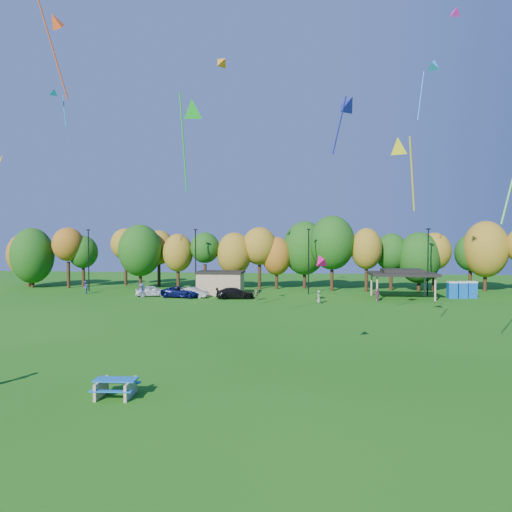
# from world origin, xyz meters

# --- Properties ---
(ground) EXTENTS (160.00, 160.00, 0.00)m
(ground) POSITION_xyz_m (0.00, 0.00, 0.00)
(ground) COLOR #19600F
(ground) RESTS_ON ground
(tree_line) EXTENTS (93.57, 10.55, 11.15)m
(tree_line) POSITION_xyz_m (-1.03, 45.51, 5.91)
(tree_line) COLOR black
(tree_line) RESTS_ON ground
(lamp_posts) EXTENTS (64.50, 0.25, 9.09)m
(lamp_posts) POSITION_xyz_m (2.00, 40.00, 4.90)
(lamp_posts) COLOR black
(lamp_posts) RESTS_ON ground
(utility_building) EXTENTS (6.30, 4.30, 3.25)m
(utility_building) POSITION_xyz_m (-10.00, 38.00, 1.64)
(utility_building) COLOR tan
(utility_building) RESTS_ON ground
(pavilion) EXTENTS (8.20, 6.20, 3.77)m
(pavilion) POSITION_xyz_m (14.00, 37.00, 3.23)
(pavilion) COLOR tan
(pavilion) RESTS_ON ground
(porta_potties) EXTENTS (3.75, 1.71, 2.18)m
(porta_potties) POSITION_xyz_m (21.71, 37.72, 1.10)
(porta_potties) COLOR #0E53B6
(porta_potties) RESTS_ON ground
(picnic_table) EXTENTS (2.08, 1.76, 0.87)m
(picnic_table) POSITION_xyz_m (-7.37, -2.77, 0.50)
(picnic_table) COLOR tan
(picnic_table) RESTS_ON ground
(car_a) EXTENTS (4.62, 2.90, 1.47)m
(car_a) POSITION_xyz_m (-18.79, 35.19, 0.73)
(car_a) COLOR white
(car_a) RESTS_ON ground
(car_b) EXTENTS (4.20, 2.01, 1.33)m
(car_b) POSITION_xyz_m (-13.02, 34.58, 0.66)
(car_b) COLOR #A5A5AA
(car_b) RESTS_ON ground
(car_c) EXTENTS (5.62, 3.23, 1.47)m
(car_c) POSITION_xyz_m (-14.53, 34.54, 0.74)
(car_c) COLOR #0D124F
(car_c) RESTS_ON ground
(car_d) EXTENTS (5.16, 2.81, 1.42)m
(car_d) POSITION_xyz_m (-7.40, 34.04, 0.71)
(car_d) COLOR black
(car_d) RESTS_ON ground
(far_person_0) EXTENTS (1.01, 0.60, 1.62)m
(far_person_0) POSITION_xyz_m (-4.49, 32.69, 0.81)
(far_person_0) COLOR #748350
(far_person_0) RESTS_ON ground
(far_person_1) EXTENTS (0.93, 1.05, 1.82)m
(far_person_1) POSITION_xyz_m (-29.12, 37.11, 0.91)
(far_person_1) COLOR #46549C
(far_person_1) RESTS_ON ground
(far_person_2) EXTENTS (0.56, 0.81, 1.58)m
(far_person_2) POSITION_xyz_m (3.19, 30.69, 0.79)
(far_person_2) COLOR #62845A
(far_person_2) RESTS_ON ground
(far_person_3) EXTENTS (0.77, 1.50, 1.54)m
(far_person_3) POSITION_xyz_m (10.42, 33.87, 0.77)
(far_person_3) COLOR #9B4071
(far_person_3) RESTS_ON ground
(far_person_4) EXTENTS (1.16, 1.35, 1.82)m
(far_person_4) POSITION_xyz_m (-19.82, 34.11, 0.91)
(far_person_4) COLOR #4E54AD
(far_person_4) RESTS_ON ground
(kite_1) EXTENTS (1.96, 3.27, 5.47)m
(kite_1) POSITION_xyz_m (8.05, 9.18, 14.06)
(kite_1) COLOR yellow
(kite_2) EXTENTS (1.20, 1.34, 1.11)m
(kite_2) POSITION_xyz_m (2.56, 4.62, 6.33)
(kite_2) COLOR #D00B64
(kite_3) EXTENTS (1.74, 4.46, 7.52)m
(kite_3) POSITION_xyz_m (-6.91, 10.54, 17.48)
(kite_3) COLOR #1CD42C
(kite_4) EXTENTS (1.99, 3.50, 6.23)m
(kite_4) POSITION_xyz_m (-15.03, 5.80, 22.08)
(kite_4) COLOR #FF5216
(kite_5) EXTENTS (2.07, 2.32, 4.35)m
(kite_5) POSITION_xyz_m (-26.06, 24.48, 23.70)
(kite_5) COLOR #0C8FB6
(kite_7) EXTENTS (2.51, 3.70, 6.46)m
(kite_7) POSITION_xyz_m (14.55, 25.45, 25.46)
(kite_7) COLOR #289FFF
(kite_10) EXTENTS (2.21, 2.64, 4.55)m
(kite_10) POSITION_xyz_m (4.65, 10.13, 17.30)
(kite_10) COLOR navy
(kite_11) EXTENTS (1.19, 1.45, 1.33)m
(kite_11) POSITION_xyz_m (13.94, 17.00, 26.62)
(kite_11) COLOR #CC229F
(kite_12) EXTENTS (2.45, 2.41, 1.98)m
(kite_12) POSITION_xyz_m (-8.29, 29.11, 28.14)
(kite_12) COLOR orange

